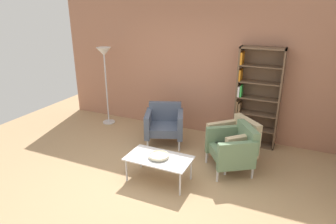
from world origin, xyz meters
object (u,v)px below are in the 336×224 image
armchair_near_window (164,123)px  armchair_corner_red (234,148)px  bookshelf_tall (256,98)px  armchair_by_bookshelf (235,141)px  floor_lamp_torchiere (104,61)px  coffee_table_low (159,159)px  decorative_bowl (159,156)px

armchair_near_window → armchair_corner_red: bearing=-39.2°
bookshelf_tall → armchair_by_bookshelf: 1.07m
armchair_near_window → floor_lamp_torchiere: size_ratio=0.52×
armchair_near_window → armchair_by_bookshelf: size_ratio=0.95×
bookshelf_tall → coffee_table_low: (-1.10, -1.97, -0.56)m
coffee_table_low → armchair_near_window: size_ratio=1.11×
bookshelf_tall → floor_lamp_torchiere: (-3.23, -0.29, 0.52)m
decorative_bowl → floor_lamp_torchiere: bearing=141.7°
armchair_near_window → armchair_by_bookshelf: same height
armchair_corner_red → floor_lamp_torchiere: bearing=-139.8°
decorative_bowl → armchair_by_bookshelf: armchair_by_bookshelf is taller
floor_lamp_torchiere → armchair_near_window: bearing=-14.6°
bookshelf_tall → armchair_near_window: 1.81m
armchair_corner_red → floor_lamp_torchiere: 3.40m
bookshelf_tall → armchair_corner_red: bookshelf_tall is taller
bookshelf_tall → floor_lamp_torchiere: 3.28m
decorative_bowl → armchair_corner_red: size_ratio=0.34×
armchair_corner_red → armchair_by_bookshelf: size_ratio=0.99×
armchair_corner_red → armchair_by_bookshelf: 0.27m
armchair_corner_red → armchair_by_bookshelf: (-0.03, 0.26, 0.00)m
coffee_table_low → floor_lamp_torchiere: floor_lamp_torchiere is taller
coffee_table_low → floor_lamp_torchiere: (-2.13, 1.68, 1.08)m
floor_lamp_torchiere → coffee_table_low: bearing=-38.3°
coffee_table_low → armchair_by_bookshelf: bearing=47.9°
armchair_by_bookshelf → armchair_corner_red: bearing=-38.5°
coffee_table_low → armchair_corner_red: (0.98, 0.78, 0.05)m
decorative_bowl → armchair_by_bookshelf: 1.41m
bookshelf_tall → decorative_bowl: (-1.10, -1.97, -0.50)m
armchair_corner_red → coffee_table_low: bearing=-85.0°
coffee_table_low → armchair_by_bookshelf: armchair_by_bookshelf is taller
coffee_table_low → armchair_by_bookshelf: size_ratio=1.05×
coffee_table_low → armchair_corner_red: size_ratio=1.06×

